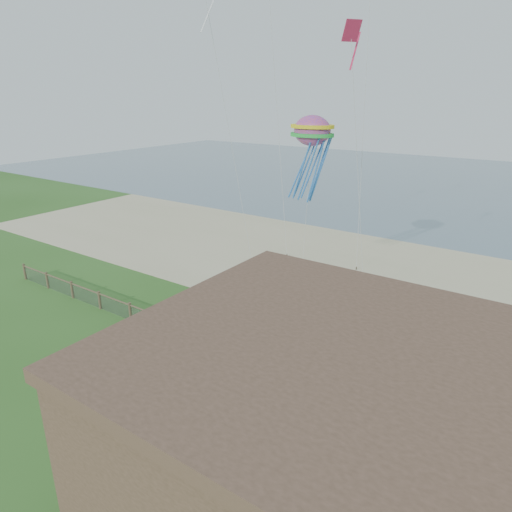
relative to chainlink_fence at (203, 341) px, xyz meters
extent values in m
plane|color=#305D1F|center=(0.00, -6.00, -0.55)|extent=(160.00, 160.00, 0.00)
cube|color=#C0B58B|center=(0.00, 16.00, -0.55)|extent=(72.00, 20.00, 0.02)
cube|color=slate|center=(0.00, 60.00, -0.55)|extent=(160.00, 68.00, 0.02)
cube|color=#51392B|center=(13.00, -7.00, 2.95)|extent=(15.00, 10.00, 7.00)
cube|color=brown|center=(13.00, -1.00, -0.30)|extent=(15.00, 2.00, 0.50)
camera|label=1|loc=(15.02, -16.54, 12.87)|focal=32.00mm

